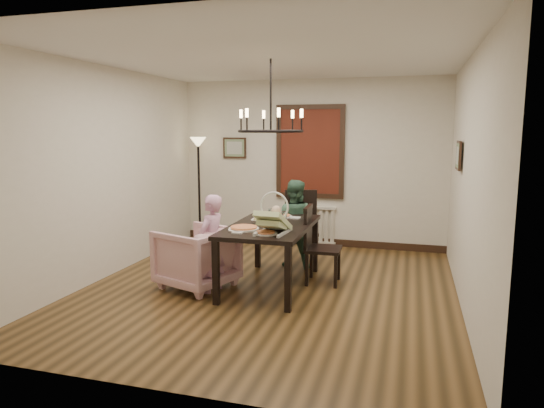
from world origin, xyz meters
The scene contains 17 objects.
room_shell centered at (0.00, 0.37, 1.40)m, with size 4.51×5.00×2.81m.
dining_table centered at (0.00, 0.13, 0.71)m, with size 0.97×1.71×0.80m.
chair_far centered at (0.13, 1.25, 0.55)m, with size 0.48×0.48×1.09m, color black, non-canonical shape.
chair_right centered at (0.61, 0.45, 0.51)m, with size 0.45×0.45×1.01m, color black, non-canonical shape.
armchair centered at (-0.89, -0.15, 0.38)m, with size 0.82×0.85×0.77m, color beige.
elderly_woman centered at (-0.65, -0.25, 0.50)m, with size 0.36×0.24×0.99m, color #CF92B3.
seated_man centered at (0.06, 1.10, 0.52)m, with size 0.51×0.40×1.05m, color #396049.
baby_bouncer centered at (0.17, -0.36, 0.96)m, with size 0.37×0.50×0.33m, color beige, non-canonical shape.
salad_bowl centered at (-0.14, 0.15, 0.83)m, with size 0.29×0.29×0.07m, color white.
pizza_platter centered at (-0.22, -0.26, 0.82)m, with size 0.36×0.36×0.04m, color tan.
drinking_glass centered at (-0.05, 0.14, 0.88)m, with size 0.08×0.08×0.16m, color silver.
window_blinds centered at (0.00, 2.46, 1.60)m, with size 1.00×0.03×1.40m, color maroon.
radiator centered at (0.00, 2.48, 0.35)m, with size 0.92×0.12×0.62m, color silver, non-canonical shape.
picture_back centered at (-1.35, 2.47, 1.65)m, with size 0.42×0.03×0.36m, color black.
picture_right centered at (2.21, 0.90, 1.65)m, with size 0.42×0.03×0.36m, color black.
floor_lamp centered at (-1.90, 2.15, 0.90)m, with size 0.30×0.30×1.80m, color black, non-canonical shape.
chandelier centered at (0.00, 0.13, 1.95)m, with size 0.80×0.80×0.04m, color black.
Camera 1 is at (1.66, -5.56, 1.97)m, focal length 32.00 mm.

